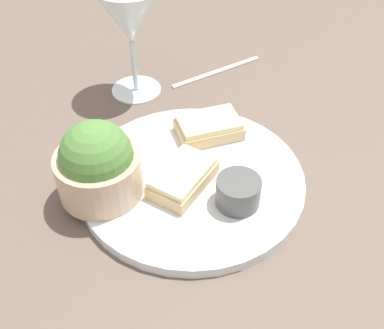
# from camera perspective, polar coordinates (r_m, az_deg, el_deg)

# --- Properties ---
(ground_plane) EXTENTS (4.00, 4.00, 0.00)m
(ground_plane) POSITION_cam_1_polar(r_m,az_deg,el_deg) (0.61, 0.00, -2.33)
(ground_plane) COLOR brown
(dinner_plate) EXTENTS (0.28, 0.28, 0.01)m
(dinner_plate) POSITION_cam_1_polar(r_m,az_deg,el_deg) (0.60, 0.00, -1.87)
(dinner_plate) COLOR silver
(dinner_plate) RESTS_ON ground_plane
(salad_bowl) EXTENTS (0.10, 0.10, 0.10)m
(salad_bowl) POSITION_cam_1_polar(r_m,az_deg,el_deg) (0.56, -11.11, -0.05)
(salad_bowl) COLOR tan
(salad_bowl) RESTS_ON dinner_plate
(sauce_ramekin) EXTENTS (0.05, 0.05, 0.04)m
(sauce_ramekin) POSITION_cam_1_polar(r_m,az_deg,el_deg) (0.56, 5.50, -3.12)
(sauce_ramekin) COLOR #4C4C4C
(sauce_ramekin) RESTS_ON dinner_plate
(cheese_toast_near) EXTENTS (0.09, 0.06, 0.03)m
(cheese_toast_near) POSITION_cam_1_polar(r_m,az_deg,el_deg) (0.65, 2.02, 4.44)
(cheese_toast_near) COLOR #D1B27F
(cheese_toast_near) RESTS_ON dinner_plate
(cheese_toast_far) EXTENTS (0.10, 0.09, 0.03)m
(cheese_toast_far) POSITION_cam_1_polar(r_m,az_deg,el_deg) (0.58, -1.10, -1.59)
(cheese_toast_far) COLOR #D1B27F
(cheese_toast_far) RESTS_ON dinner_plate
(wine_glass) EXTENTS (0.10, 0.10, 0.17)m
(wine_glass) POSITION_cam_1_polar(r_m,az_deg,el_deg) (0.71, -7.69, 16.65)
(wine_glass) COLOR silver
(wine_glass) RESTS_ON ground_plane
(fork) EXTENTS (0.17, 0.03, 0.01)m
(fork) POSITION_cam_1_polar(r_m,az_deg,el_deg) (0.81, 2.96, 11.00)
(fork) COLOR silver
(fork) RESTS_ON ground_plane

